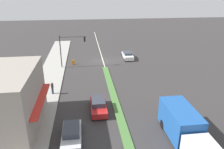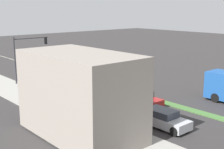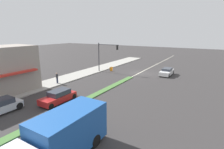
# 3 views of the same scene
# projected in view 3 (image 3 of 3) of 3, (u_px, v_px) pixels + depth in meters

# --- Properties ---
(ground_plane) EXTENTS (160.00, 160.00, 0.00)m
(ground_plane) POSITION_uv_depth(u_px,v_px,m) (76.00, 105.00, 19.09)
(ground_plane) COLOR #333030
(sidewalk_right) EXTENTS (4.00, 73.00, 0.12)m
(sidewalk_right) POSITION_uv_depth(u_px,v_px,m) (23.00, 91.00, 23.20)
(sidewalk_right) COLOR #9E9B93
(sidewalk_right) RESTS_ON ground
(lane_marking_center) EXTENTS (0.16, 60.00, 0.01)m
(lane_marking_center) POSITION_uv_depth(u_px,v_px,m) (140.00, 73.00, 34.03)
(lane_marking_center) COLOR beige
(lane_marking_center) RESTS_ON ground
(traffic_signal_main) EXTENTS (4.59, 0.34, 5.60)m
(traffic_signal_main) POSITION_uv_depth(u_px,v_px,m) (105.00, 52.00, 33.72)
(traffic_signal_main) COLOR #333338
(traffic_signal_main) RESTS_ON sidewalk_right
(pedestrian) EXTENTS (0.34, 0.34, 1.64)m
(pedestrian) POSITION_uv_depth(u_px,v_px,m) (57.00, 78.00, 26.54)
(pedestrian) COLOR #282D42
(pedestrian) RESTS_ON sidewalk_right
(warning_aframe_sign) EXTENTS (0.45, 0.53, 0.84)m
(warning_aframe_sign) POSITION_uv_depth(u_px,v_px,m) (111.00, 69.00, 35.47)
(warning_aframe_sign) COLOR orange
(warning_aframe_sign) RESTS_ON ground
(delivery_truck) EXTENTS (2.44, 7.50, 2.87)m
(delivery_truck) POSITION_uv_depth(u_px,v_px,m) (59.00, 139.00, 10.60)
(delivery_truck) COLOR silver
(delivery_truck) RESTS_ON ground
(hatchback_red) EXTENTS (1.75, 4.22, 1.38)m
(hatchback_red) POSITION_uv_depth(u_px,v_px,m) (58.00, 97.00, 19.70)
(hatchback_red) COLOR #AD1E1E
(hatchback_red) RESTS_ON ground
(van_white) EXTENTS (1.72, 4.26, 1.30)m
(van_white) POSITION_uv_depth(u_px,v_px,m) (167.00, 72.00, 32.00)
(van_white) COLOR silver
(van_white) RESTS_ON ground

